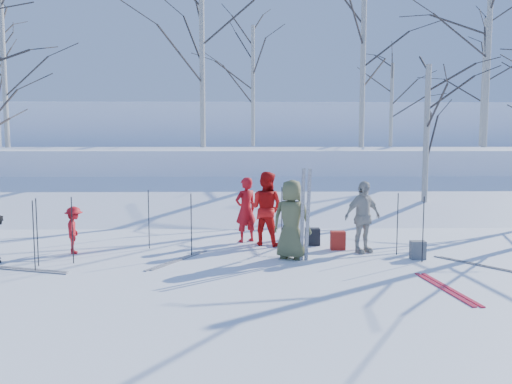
{
  "coord_description": "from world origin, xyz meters",
  "views": [
    {
      "loc": [
        -0.23,
        -9.65,
        2.43
      ],
      "look_at": [
        0.0,
        1.5,
        1.3
      ],
      "focal_mm": 35.0,
      "sensor_mm": 36.0,
      "label": 1
    }
  ],
  "objects_px": {
    "skier_red_north": "(246,210)",
    "skier_red_seated": "(74,230)",
    "skier_redor_behind": "(266,208)",
    "backpack_dark": "(312,237)",
    "backpack_red": "(338,240)",
    "skier_olive_center": "(291,219)",
    "dog": "(287,235)",
    "skier_cream_east": "(363,217)",
    "backpack_grey": "(418,250)"
  },
  "relations": [
    {
      "from": "skier_red_north",
      "to": "skier_red_seated",
      "type": "height_order",
      "value": "skier_red_north"
    },
    {
      "from": "skier_redor_behind",
      "to": "skier_red_seated",
      "type": "relative_size",
      "value": 1.68
    },
    {
      "from": "skier_red_seated",
      "to": "backpack_dark",
      "type": "height_order",
      "value": "skier_red_seated"
    },
    {
      "from": "skier_red_seated",
      "to": "backpack_red",
      "type": "bearing_deg",
      "value": -102.12
    },
    {
      "from": "skier_red_north",
      "to": "backpack_red",
      "type": "distance_m",
      "value": 2.35
    },
    {
      "from": "skier_olive_center",
      "to": "skier_redor_behind",
      "type": "bearing_deg",
      "value": -49.73
    },
    {
      "from": "dog",
      "to": "skier_olive_center",
      "type": "bearing_deg",
      "value": 64.38
    },
    {
      "from": "skier_red_north",
      "to": "skier_cream_east",
      "type": "xyz_separation_m",
      "value": [
        2.56,
        -1.22,
        0.0
      ]
    },
    {
      "from": "skier_red_north",
      "to": "dog",
      "type": "relative_size",
      "value": 3.04
    },
    {
      "from": "backpack_dark",
      "to": "skier_red_seated",
      "type": "bearing_deg",
      "value": -171.91
    },
    {
      "from": "skier_red_north",
      "to": "skier_redor_behind",
      "type": "relative_size",
      "value": 0.91
    },
    {
      "from": "skier_olive_center",
      "to": "backpack_grey",
      "type": "bearing_deg",
      "value": -159.88
    },
    {
      "from": "dog",
      "to": "backpack_red",
      "type": "distance_m",
      "value": 1.27
    },
    {
      "from": "skier_olive_center",
      "to": "dog",
      "type": "relative_size",
      "value": 3.19
    },
    {
      "from": "backpack_grey",
      "to": "skier_olive_center",
      "type": "bearing_deg",
      "value": 178.12
    },
    {
      "from": "skier_red_seated",
      "to": "skier_redor_behind",
      "type": "bearing_deg",
      "value": -93.58
    },
    {
      "from": "skier_olive_center",
      "to": "skier_red_seated",
      "type": "height_order",
      "value": "skier_olive_center"
    },
    {
      "from": "skier_red_north",
      "to": "dog",
      "type": "bearing_deg",
      "value": 131.85
    },
    {
      "from": "skier_olive_center",
      "to": "skier_cream_east",
      "type": "distance_m",
      "value": 1.71
    },
    {
      "from": "skier_cream_east",
      "to": "backpack_grey",
      "type": "height_order",
      "value": "skier_cream_east"
    },
    {
      "from": "backpack_red",
      "to": "backpack_dark",
      "type": "xyz_separation_m",
      "value": [
        -0.51,
        0.5,
        -0.01
      ]
    },
    {
      "from": "skier_olive_center",
      "to": "skier_red_north",
      "type": "xyz_separation_m",
      "value": [
        -0.95,
        1.79,
        -0.04
      ]
    },
    {
      "from": "skier_cream_east",
      "to": "backpack_red",
      "type": "bearing_deg",
      "value": 123.05
    },
    {
      "from": "skier_olive_center",
      "to": "skier_red_north",
      "type": "height_order",
      "value": "skier_olive_center"
    },
    {
      "from": "skier_olive_center",
      "to": "backpack_red",
      "type": "xyz_separation_m",
      "value": [
        1.13,
        0.86,
        -0.62
      ]
    },
    {
      "from": "skier_cream_east",
      "to": "dog",
      "type": "bearing_deg",
      "value": 123.37
    },
    {
      "from": "skier_redor_behind",
      "to": "backpack_red",
      "type": "distance_m",
      "value": 1.82
    },
    {
      "from": "backpack_red",
      "to": "backpack_grey",
      "type": "xyz_separation_m",
      "value": [
        1.49,
        -0.94,
        -0.02
      ]
    },
    {
      "from": "skier_olive_center",
      "to": "skier_cream_east",
      "type": "height_order",
      "value": "skier_olive_center"
    },
    {
      "from": "skier_redor_behind",
      "to": "backpack_grey",
      "type": "distance_m",
      "value": 3.51
    },
    {
      "from": "skier_red_north",
      "to": "dog",
      "type": "distance_m",
      "value": 1.17
    },
    {
      "from": "skier_cream_east",
      "to": "skier_red_seated",
      "type": "bearing_deg",
      "value": 153.95
    },
    {
      "from": "skier_red_north",
      "to": "backpack_grey",
      "type": "height_order",
      "value": "skier_red_north"
    },
    {
      "from": "skier_red_seated",
      "to": "backpack_grey",
      "type": "distance_m",
      "value": 7.34
    },
    {
      "from": "skier_redor_behind",
      "to": "skier_olive_center",
      "type": "bearing_deg",
      "value": 135.3
    },
    {
      "from": "skier_olive_center",
      "to": "backpack_grey",
      "type": "relative_size",
      "value": 4.34
    },
    {
      "from": "skier_red_north",
      "to": "backpack_grey",
      "type": "bearing_deg",
      "value": 120.0
    },
    {
      "from": "dog",
      "to": "backpack_dark",
      "type": "height_order",
      "value": "dog"
    },
    {
      "from": "skier_olive_center",
      "to": "skier_red_seated",
      "type": "distance_m",
      "value": 4.73
    },
    {
      "from": "skier_olive_center",
      "to": "skier_red_north",
      "type": "distance_m",
      "value": 2.02
    },
    {
      "from": "skier_cream_east",
      "to": "backpack_grey",
      "type": "distance_m",
      "value": 1.34
    },
    {
      "from": "skier_red_seated",
      "to": "dog",
      "type": "bearing_deg",
      "value": -93.75
    },
    {
      "from": "skier_red_seated",
      "to": "backpack_grey",
      "type": "relative_size",
      "value": 2.71
    },
    {
      "from": "dog",
      "to": "backpack_dark",
      "type": "relative_size",
      "value": 1.29
    },
    {
      "from": "backpack_dark",
      "to": "backpack_red",
      "type": "bearing_deg",
      "value": -44.62
    },
    {
      "from": "backpack_red",
      "to": "backpack_dark",
      "type": "height_order",
      "value": "backpack_red"
    },
    {
      "from": "skier_red_north",
      "to": "skier_cream_east",
      "type": "relative_size",
      "value": 1.0
    },
    {
      "from": "dog",
      "to": "backpack_grey",
      "type": "bearing_deg",
      "value": 124.09
    },
    {
      "from": "backpack_dark",
      "to": "skier_redor_behind",
      "type": "bearing_deg",
      "value": 176.56
    },
    {
      "from": "skier_redor_behind",
      "to": "skier_cream_east",
      "type": "bearing_deg",
      "value": -175.42
    }
  ]
}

